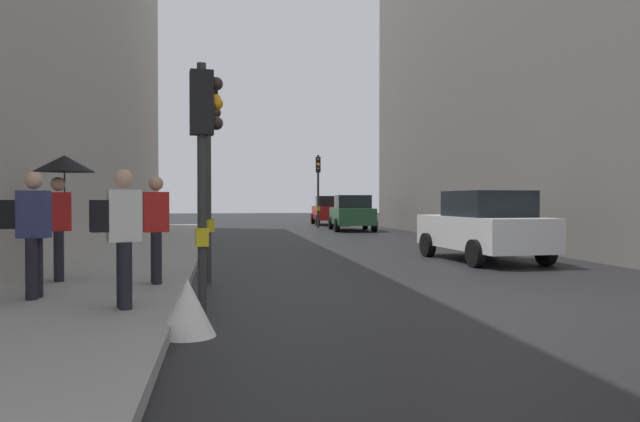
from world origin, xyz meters
TOP-DOWN VIEW (x-y plane):
  - ground_plane at (0.00, 0.00)m, footprint 120.00×120.00m
  - sidewalk_kerb at (-6.26, 6.00)m, footprint 2.92×40.00m
  - building_facade_right at (10.80, 12.09)m, footprint 12.00×26.87m
  - traffic_light_far_median at (0.94, 23.89)m, footprint 0.25×0.43m
  - traffic_light_near_right at (-4.48, 3.00)m, footprint 0.44×0.38m
  - traffic_light_near_left at (-4.48, -0.48)m, footprint 0.44×0.27m
  - car_red_sedan at (2.30, 27.83)m, footprint 2.17×4.28m
  - car_white_compact at (2.26, 5.72)m, footprint 2.25×4.32m
  - car_green_estate at (2.14, 20.77)m, footprint 2.26×4.32m
  - pedestrian_with_umbrella at (-6.92, 2.28)m, footprint 1.00×1.00m
  - pedestrian_with_grey_backpack at (-6.88, 0.37)m, footprint 0.62×0.36m
  - pedestrian_with_black_backpack at (-5.51, -0.62)m, footprint 0.65×0.44m
  - pedestrian_in_red_jacket at (-5.31, 1.67)m, footprint 0.44×0.36m
  - warning_sign_triangle at (-4.63, -1.63)m, footprint 0.64×0.64m

SIDE VIEW (x-z plane):
  - ground_plane at x=0.00m, z-range 0.00..0.00m
  - sidewalk_kerb at x=-6.26m, z-range 0.00..0.16m
  - warning_sign_triangle at x=-4.63m, z-range 0.00..0.65m
  - car_red_sedan at x=2.30m, z-range 0.00..1.76m
  - car_white_compact at x=2.26m, z-range 0.00..1.76m
  - car_green_estate at x=2.14m, z-range 0.00..1.76m
  - pedestrian_in_red_jacket at x=-5.31m, z-range 0.25..2.02m
  - pedestrian_with_grey_backpack at x=-6.88m, z-range 0.28..2.05m
  - pedestrian_with_black_backpack at x=-5.51m, z-range 0.28..2.05m
  - pedestrian_with_umbrella at x=-6.92m, z-range 0.77..2.91m
  - traffic_light_near_left at x=-4.48m, z-range 0.63..3.97m
  - traffic_light_near_right at x=-4.48m, z-range 0.75..4.69m
  - traffic_light_far_median at x=0.94m, z-range 0.75..4.71m
  - building_facade_right at x=10.80m, z-range 0.00..13.73m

